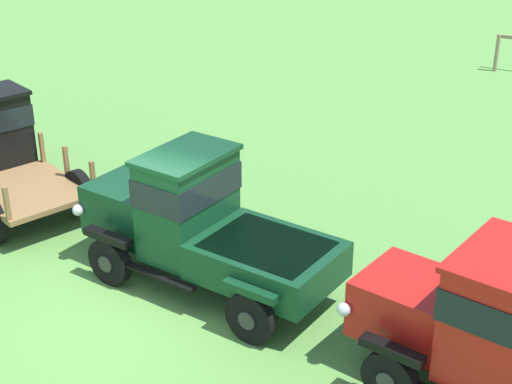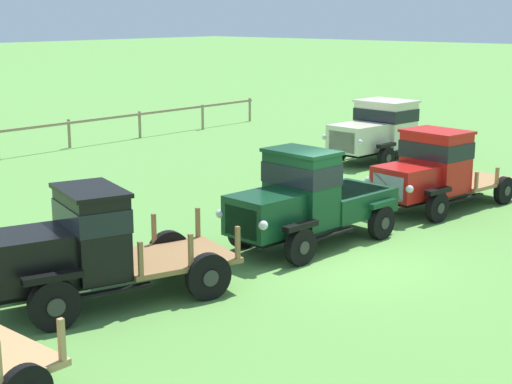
# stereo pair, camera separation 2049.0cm
# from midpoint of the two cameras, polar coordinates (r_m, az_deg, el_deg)

# --- Properties ---
(ground_plane) EXTENTS (240.00, 240.00, 0.00)m
(ground_plane) POSITION_cam_midpoint_polar(r_m,az_deg,el_deg) (11.02, -24.81, -22.03)
(ground_plane) COLOR #5B9342
(paddock_fence) EXTENTS (14.32, 0.60, 1.15)m
(paddock_fence) POSITION_cam_midpoint_polar(r_m,az_deg,el_deg) (28.21, -23.26, 1.09)
(paddock_fence) COLOR #997F60
(paddock_fence) RESTS_ON ground
(vintage_truck_second_in_line) EXTENTS (5.03, 3.12, 2.19)m
(vintage_truck_second_in_line) POSITION_cam_midpoint_polar(r_m,az_deg,el_deg) (11.96, -55.24, -17.63)
(vintage_truck_second_in_line) COLOR black
(vintage_truck_second_in_line) RESTS_ON ground
(vintage_truck_midrow_center) EXTENTS (4.69, 2.27, 2.27)m
(vintage_truck_midrow_center) POSITION_cam_midpoint_polar(r_m,az_deg,el_deg) (11.74, -26.09, -13.80)
(vintage_truck_midrow_center) COLOR black
(vintage_truck_midrow_center) RESTS_ON ground
(vintage_truck_far_side) EXTENTS (5.01, 2.54, 2.19)m
(vintage_truck_far_side) POSITION_cam_midpoint_polar(r_m,az_deg,el_deg) (13.71, -6.03, -8.46)
(vintage_truck_far_side) COLOR black
(vintage_truck_far_side) RESTS_ON ground
(vintage_truck_back_of_row) EXTENTS (5.66, 2.66, 2.19)m
(vintage_truck_back_of_row) POSITION_cam_midpoint_polar(r_m,az_deg,el_deg) (20.68, -4.67, -1.00)
(vintage_truck_back_of_row) COLOR black
(vintage_truck_back_of_row) RESTS_ON ground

